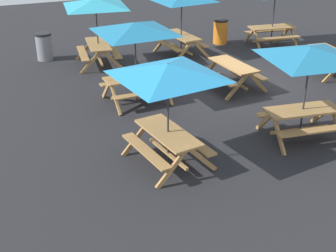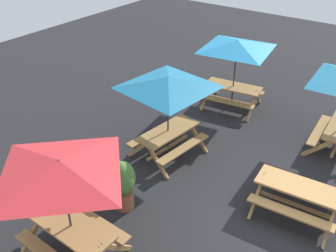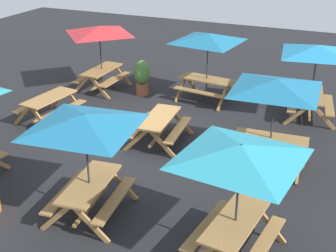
# 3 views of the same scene
# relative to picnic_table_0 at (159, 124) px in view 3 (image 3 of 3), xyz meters

# --- Properties ---
(ground_plane) EXTENTS (31.02, 31.02, 0.00)m
(ground_plane) POSITION_rel_picnic_table_0_xyz_m (0.01, -0.18, -0.56)
(ground_plane) COLOR #232326
(ground_plane) RESTS_ON ground
(picnic_table_0) EXTENTS (1.91, 1.66, 0.81)m
(picnic_table_0) POSITION_rel_picnic_table_0_xyz_m (0.00, 0.00, 0.00)
(picnic_table_0) COLOR #A87A44
(picnic_table_0) RESTS_ON ground
(picnic_table_1) EXTENTS (2.80, 2.80, 2.34)m
(picnic_table_1) POSITION_rel_picnic_table_0_xyz_m (-3.58, 0.14, 1.43)
(picnic_table_1) COLOR #A87A44
(picnic_table_1) RESTS_ON ground
(picnic_table_2) EXTENTS (2.80, 2.80, 2.34)m
(picnic_table_2) POSITION_rel_picnic_table_0_xyz_m (-3.45, 3.57, 1.43)
(picnic_table_2) COLOR #A87A44
(picnic_table_2) RESTS_ON ground
(picnic_table_3) EXTENTS (2.81, 2.81, 2.34)m
(picnic_table_3) POSITION_rel_picnic_table_0_xyz_m (3.74, 3.21, 1.43)
(picnic_table_3) COLOR #A87A44
(picnic_table_3) RESTS_ON ground
(picnic_table_4) EXTENTS (1.93, 1.69, 0.81)m
(picnic_table_4) POSITION_rel_picnic_table_0_xyz_m (-0.06, -3.68, 0.00)
(picnic_table_4) COLOR #A87A44
(picnic_table_4) RESTS_ON ground
(picnic_table_5) EXTENTS (2.03, 2.03, 2.34)m
(picnic_table_5) POSITION_rel_picnic_table_0_xyz_m (-3.09, -3.64, 1.43)
(picnic_table_5) COLOR #A87A44
(picnic_table_5) RESTS_ON ground
(picnic_table_6) EXTENTS (2.82, 2.82, 2.34)m
(picnic_table_6) POSITION_rel_picnic_table_0_xyz_m (0.10, 3.07, 1.43)
(picnic_table_6) COLOR #A87A44
(picnic_table_6) RESTS_ON ground
(picnic_table_7) EXTENTS (2.81, 2.81, 2.34)m
(picnic_table_7) POSITION_rel_picnic_table_0_xyz_m (3.68, 0.09, 1.43)
(picnic_table_7) COLOR #A87A44
(picnic_table_7) RESTS_ON ground
(potted_plant_0) EXTENTS (0.56, 0.56, 1.24)m
(potted_plant_0) POSITION_rel_picnic_table_0_xyz_m (-3.18, -2.09, 0.12)
(potted_plant_0) COLOR #935138
(potted_plant_0) RESTS_ON ground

